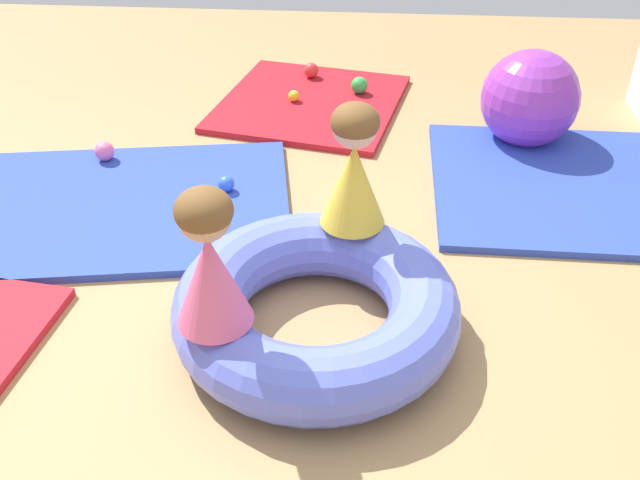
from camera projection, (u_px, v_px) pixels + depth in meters
ground_plane at (292, 311)px, 2.97m from camera, size 8.00×8.00×0.00m
gym_mat_near_right at (114, 206)px, 3.60m from camera, size 1.93×1.46×0.04m
gym_mat_far_left at (586, 187)px, 3.75m from camera, size 1.61×1.29×0.04m
gym_mat_center_rear at (310, 103)px, 4.62m from camera, size 1.32×1.36×0.04m
inflatable_cushion at (316, 306)px, 2.78m from camera, size 1.13×1.13×0.28m
child_in_yellow at (354, 167)px, 2.87m from camera, size 0.31×0.31×0.54m
child_in_pink at (209, 260)px, 2.36m from camera, size 0.32×0.32×0.53m
play_ball_pink at (104, 151)px, 3.92m from camera, size 0.11×0.11×0.11m
play_ball_green at (359, 85)px, 4.67m from camera, size 0.11×0.11×0.11m
play_ball_red at (311, 70)px, 4.89m from camera, size 0.10×0.10×0.10m
play_ball_blue at (226, 184)px, 3.66m from camera, size 0.08×0.08×0.08m
play_ball_yellow at (294, 96)px, 4.57m from camera, size 0.07×0.07×0.07m
exercise_ball_large at (530, 99)px, 4.05m from camera, size 0.56×0.56×0.56m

